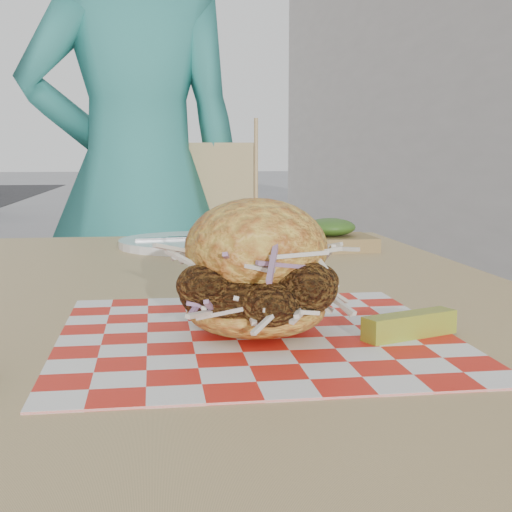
# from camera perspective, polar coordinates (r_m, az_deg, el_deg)

# --- Properties ---
(diner) EXTENTS (0.66, 0.48, 1.68)m
(diner) POSITION_cam_1_polar(r_m,az_deg,el_deg) (1.95, -9.47, 5.77)
(diner) COLOR teal
(diner) RESTS_ON ground
(patio_table) EXTENTS (0.80, 1.20, 0.75)m
(patio_table) POSITION_cam_1_polar(r_m,az_deg,el_deg) (0.92, -3.53, -7.34)
(patio_table) COLOR tan
(patio_table) RESTS_ON ground
(patio_chair) EXTENTS (0.50, 0.50, 0.95)m
(patio_chair) POSITION_cam_1_polar(r_m,az_deg,el_deg) (1.93, -5.43, -2.83)
(patio_chair) COLOR tan
(patio_chair) RESTS_ON ground
(paper_liner) EXTENTS (0.36, 0.36, 0.00)m
(paper_liner) POSITION_cam_1_polar(r_m,az_deg,el_deg) (0.67, 0.00, -6.32)
(paper_liner) COLOR red
(paper_liner) RESTS_ON patio_table
(sandwich) EXTENTS (0.17, 0.17, 0.20)m
(sandwich) POSITION_cam_1_polar(r_m,az_deg,el_deg) (0.65, -0.00, -1.59)
(sandwich) COLOR gold
(sandwich) RESTS_ON paper_liner
(pickle_spear) EXTENTS (0.10, 0.05, 0.02)m
(pickle_spear) POSITION_cam_1_polar(r_m,az_deg,el_deg) (0.67, 12.19, -5.43)
(pickle_spear) COLOR #9EA02E
(pickle_spear) RESTS_ON paper_liner
(place_setting) EXTENTS (0.27, 0.27, 0.02)m
(place_setting) POSITION_cam_1_polar(r_m,az_deg,el_deg) (1.31, -5.07, 1.07)
(place_setting) COLOR white
(place_setting) RESTS_ON patio_table
(kraft_tray) EXTENTS (0.15, 0.12, 0.06)m
(kraft_tray) POSITION_cam_1_polar(r_m,az_deg,el_deg) (1.27, 5.94, 1.53)
(kraft_tray) COLOR olive
(kraft_tray) RESTS_ON patio_table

